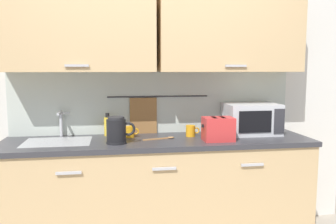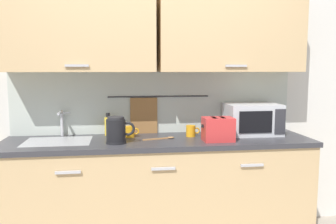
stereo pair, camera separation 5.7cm
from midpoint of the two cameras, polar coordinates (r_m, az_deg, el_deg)
The scene contains 10 objects.
counter_unit at distance 2.98m, azimuth -1.17°, elevation -12.85°, with size 2.53×0.64×0.90m.
back_wall_assembly at distance 3.04m, azimuth -1.53°, elevation 8.00°, with size 3.70×0.41×2.50m.
sink_faucet at distance 3.08m, azimuth -16.58°, elevation -1.23°, with size 0.09×0.17×0.22m.
microwave at distance 3.15m, azimuth 14.16°, elevation -1.13°, with size 0.46×0.35×0.27m.
electric_kettle at distance 2.71m, azimuth -7.87°, elevation -3.01°, with size 0.23×0.16×0.21m.
dish_soap_bottle at distance 3.05m, azimuth -9.30°, elevation -2.22°, with size 0.06×0.06×0.20m.
mug_near_sink at distance 2.95m, azimuth -5.69°, elevation -3.24°, with size 0.12×0.08×0.09m.
toaster at distance 2.81m, azimuth 8.81°, elevation -2.79°, with size 0.26×0.17×0.19m.
mug_by_kettle at distance 2.98m, azimuth 4.36°, elevation -3.12°, with size 0.12×0.08×0.09m.
wooden_spoon at distance 2.87m, azimuth -0.33°, elevation -4.34°, with size 0.27×0.10×0.01m.
Camera 2 is at (-0.30, -2.49, 1.47)m, focal length 37.09 mm.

